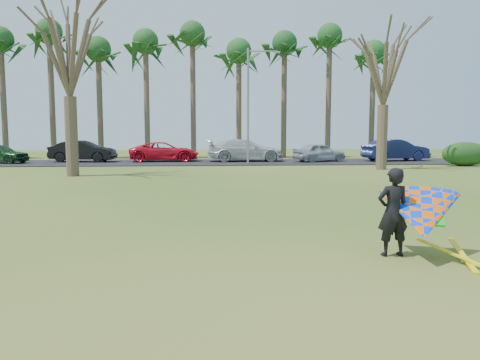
{
  "coord_description": "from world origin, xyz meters",
  "views": [
    {
      "loc": [
        -0.9,
        -10.39,
        2.42
      ],
      "look_at": [
        0.0,
        2.0,
        1.1
      ],
      "focal_mm": 35.0,
      "sensor_mm": 36.0,
      "label": 1
    }
  ],
  "objects": [
    {
      "name": "palm_5",
      "position": [
        -2.0,
        31.0,
        10.52
      ],
      "size": [
        4.84,
        4.84,
        12.24
      ],
      "color": "#4E3D2E",
      "rests_on": "ground"
    },
    {
      "name": "palm_1",
      "position": [
        -18.0,
        31.0,
        9.85
      ],
      "size": [
        4.84,
        4.84,
        11.54
      ],
      "color": "#4A3B2C",
      "rests_on": "ground"
    },
    {
      "name": "car_1",
      "position": [
        -10.2,
        25.74,
        0.86
      ],
      "size": [
        5.01,
        2.25,
        1.6
      ],
      "primitive_type": "imported",
      "rotation": [
        0.0,
        0.0,
        1.45
      ],
      "color": "black",
      "rests_on": "parking_strip"
    },
    {
      "name": "palm_4",
      "position": [
        -6.0,
        31.0,
        9.85
      ],
      "size": [
        4.84,
        4.84,
        11.54
      ],
      "color": "brown",
      "rests_on": "ground"
    },
    {
      "name": "palm_7",
      "position": [
        6.0,
        31.0,
        9.85
      ],
      "size": [
        4.84,
        4.84,
        11.54
      ],
      "color": "#4E402F",
      "rests_on": "ground"
    },
    {
      "name": "bare_tree_right",
      "position": [
        10.0,
        18.0,
        6.57
      ],
      "size": [
        6.27,
        6.27,
        9.21
      ],
      "color": "#4C3A2D",
      "rests_on": "ground"
    },
    {
      "name": "hedge_near",
      "position": [
        16.79,
        20.37,
        0.82
      ],
      "size": [
        3.3,
        1.5,
        1.65
      ],
      "primitive_type": "ellipsoid",
      "color": "#193E16",
      "rests_on": "ground"
    },
    {
      "name": "ground",
      "position": [
        0.0,
        0.0,
        0.0
      ],
      "size": [
        100.0,
        100.0,
        0.0
      ],
      "primitive_type": "plane",
      "color": "#1E4B10",
      "rests_on": "ground"
    },
    {
      "name": "car_3",
      "position": [
        2.1,
        25.54,
        0.91
      ],
      "size": [
        5.92,
        2.56,
        1.7
      ],
      "primitive_type": "imported",
      "rotation": [
        0.0,
        0.0,
        1.6
      ],
      "color": "silver",
      "rests_on": "parking_strip"
    },
    {
      "name": "car_4",
      "position": [
        7.75,
        24.87,
        0.76
      ],
      "size": [
        4.45,
        3.02,
        1.41
      ],
      "primitive_type": "imported",
      "rotation": [
        0.0,
        0.0,
        1.93
      ],
      "color": "#A6ABB4",
      "rests_on": "parking_strip"
    },
    {
      "name": "car_0",
      "position": [
        -15.91,
        24.81,
        0.76
      ],
      "size": [
        4.41,
        2.65,
        1.4
      ],
      "primitive_type": "imported",
      "rotation": [
        0.0,
        0.0,
        1.31
      ],
      "color": "#1A411E",
      "rests_on": "parking_strip"
    },
    {
      "name": "palm_8",
      "position": [
        10.0,
        31.0,
        10.52
      ],
      "size": [
        4.84,
        4.84,
        12.24
      ],
      "color": "brown",
      "rests_on": "ground"
    },
    {
      "name": "streetlight",
      "position": [
        2.16,
        22.0,
        4.46
      ],
      "size": [
        2.28,
        0.18,
        8.0
      ],
      "color": "gray",
      "rests_on": "ground"
    },
    {
      "name": "palm_3",
      "position": [
        -10.0,
        31.0,
        9.17
      ],
      "size": [
        4.84,
        4.84,
        10.84
      ],
      "color": "#4D412E",
      "rests_on": "ground"
    },
    {
      "name": "car_5",
      "position": [
        13.88,
        25.17,
        0.9
      ],
      "size": [
        5.33,
        2.59,
        1.68
      ],
      "primitive_type": "imported",
      "rotation": [
        0.0,
        0.0,
        1.73
      ],
      "color": "#1A214E",
      "rests_on": "parking_strip"
    },
    {
      "name": "car_2",
      "position": [
        -4.11,
        25.95,
        0.8
      ],
      "size": [
        5.46,
        2.77,
        1.48
      ],
      "primitive_type": "imported",
      "rotation": [
        0.0,
        0.0,
        1.63
      ],
      "color": "red",
      "rests_on": "parking_strip"
    },
    {
      "name": "palm_6",
      "position": [
        2.0,
        31.0,
        9.17
      ],
      "size": [
        4.84,
        4.84,
        10.84
      ],
      "color": "#4C3D2D",
      "rests_on": "ground"
    },
    {
      "name": "palm_9",
      "position": [
        14.0,
        31.0,
        9.17
      ],
      "size": [
        4.84,
        4.84,
        10.84
      ],
      "color": "#4D3C2E",
      "rests_on": "ground"
    },
    {
      "name": "palm_2",
      "position": [
        -14.0,
        31.0,
        10.52
      ],
      "size": [
        4.84,
        4.84,
        12.24
      ],
      "color": "brown",
      "rests_on": "ground"
    },
    {
      "name": "kite_flyer",
      "position": [
        3.08,
        -1.99,
        0.85
      ],
      "size": [
        2.13,
        2.39,
        2.02
      ],
      "color": "black",
      "rests_on": "ground"
    },
    {
      "name": "bare_tree_left",
      "position": [
        -8.0,
        15.0,
        6.92
      ],
      "size": [
        6.6,
        6.6,
        9.7
      ],
      "color": "#4F3D2F",
      "rests_on": "ground"
    },
    {
      "name": "parking_strip",
      "position": [
        0.0,
        25.0,
        0.03
      ],
      "size": [
        46.0,
        7.0,
        0.06
      ],
      "primitive_type": "cube",
      "color": "black",
      "rests_on": "ground"
    }
  ]
}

